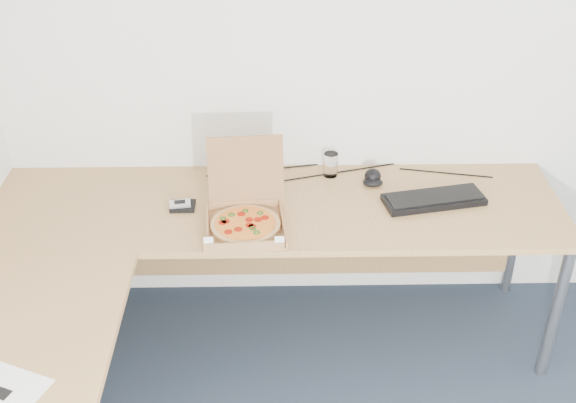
{
  "coord_description": "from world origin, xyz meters",
  "views": [
    {
      "loc": [
        -0.5,
        -1.27,
        2.41
      ],
      "look_at": [
        -0.45,
        1.28,
        0.82
      ],
      "focal_mm": 45.17,
      "sensor_mm": 36.0,
      "label": 1
    }
  ],
  "objects_px": {
    "desk": "(193,270)",
    "drinking_glass": "(331,165)",
    "keyboard": "(434,200)",
    "wallet": "(183,206)",
    "pizza_box": "(246,219)"
  },
  "relations": [
    {
      "from": "wallet",
      "to": "pizza_box",
      "type": "bearing_deg",
      "value": -29.57
    },
    {
      "from": "drinking_glass",
      "to": "wallet",
      "type": "xyz_separation_m",
      "value": [
        -0.66,
        -0.27,
        -0.05
      ]
    },
    {
      "from": "drinking_glass",
      "to": "wallet",
      "type": "distance_m",
      "value": 0.71
    },
    {
      "from": "pizza_box",
      "to": "wallet",
      "type": "distance_m",
      "value": 0.32
    },
    {
      "from": "desk",
      "to": "wallet",
      "type": "distance_m",
      "value": 0.42
    },
    {
      "from": "keyboard",
      "to": "wallet",
      "type": "xyz_separation_m",
      "value": [
        -1.09,
        -0.03,
        -0.0
      ]
    },
    {
      "from": "drinking_glass",
      "to": "desk",
      "type": "bearing_deg",
      "value": -130.49
    },
    {
      "from": "desk",
      "to": "drinking_glass",
      "type": "bearing_deg",
      "value": 49.51
    },
    {
      "from": "desk",
      "to": "drinking_glass",
      "type": "height_order",
      "value": "drinking_glass"
    },
    {
      "from": "keyboard",
      "to": "wallet",
      "type": "distance_m",
      "value": 1.09
    },
    {
      "from": "desk",
      "to": "pizza_box",
      "type": "xyz_separation_m",
      "value": [
        0.2,
        0.25,
        0.07
      ]
    },
    {
      "from": "desk",
      "to": "wallet",
      "type": "height_order",
      "value": "wallet"
    },
    {
      "from": "pizza_box",
      "to": "keyboard",
      "type": "bearing_deg",
      "value": 7.83
    },
    {
      "from": "pizza_box",
      "to": "wallet",
      "type": "xyz_separation_m",
      "value": [
        -0.28,
        0.15,
        -0.03
      ]
    },
    {
      "from": "keyboard",
      "to": "drinking_glass",
      "type": "bearing_deg",
      "value": 139.23
    }
  ]
}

